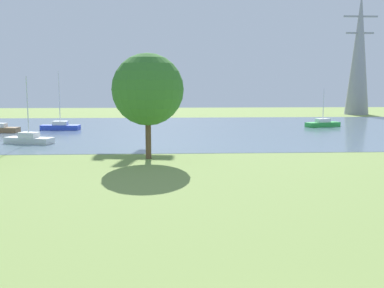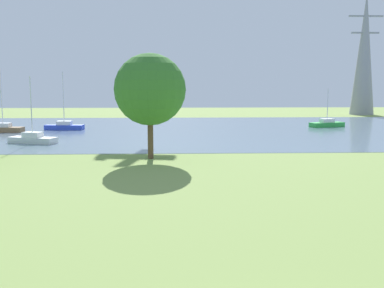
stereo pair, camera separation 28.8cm
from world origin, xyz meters
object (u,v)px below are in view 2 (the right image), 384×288
electricity_pylon (364,54)px  sailboat_brown (3,128)px  sailboat_white (33,139)px  sailboat_blue (64,126)px  tree_west_near (150,90)px  sailboat_green (327,124)px

electricity_pylon → sailboat_brown: bearing=-152.6°
sailboat_white → sailboat_brown: size_ratio=0.86×
sailboat_white → sailboat_brown: 12.50m
sailboat_blue → tree_west_near: bearing=-62.1°
sailboat_brown → electricity_pylon: size_ratio=0.34×
sailboat_blue → electricity_pylon: (49.31, 26.38, 10.85)m
sailboat_blue → tree_west_near: 26.29m
electricity_pylon → sailboat_white: bearing=-141.2°
sailboat_brown → tree_west_near: 28.00m
sailboat_white → sailboat_blue: (-0.01, 13.21, 0.01)m
sailboat_brown → sailboat_blue: 7.22m
sailboat_white → sailboat_blue: bearing=90.1°
tree_west_near → electricity_pylon: 61.97m
tree_west_near → sailboat_brown: bearing=133.0°
sailboat_green → electricity_pylon: size_ratio=0.23×
sailboat_white → electricity_pylon: (49.29, 39.59, 10.86)m
electricity_pylon → sailboat_green: bearing=-121.4°
sailboat_green → sailboat_brown: bearing=-173.1°
sailboat_white → sailboat_brown: bearing=122.5°
tree_west_near → sailboat_blue: bearing=117.9°
sailboat_white → sailboat_brown: sailboat_brown is taller
sailboat_brown → sailboat_blue: size_ratio=1.04×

